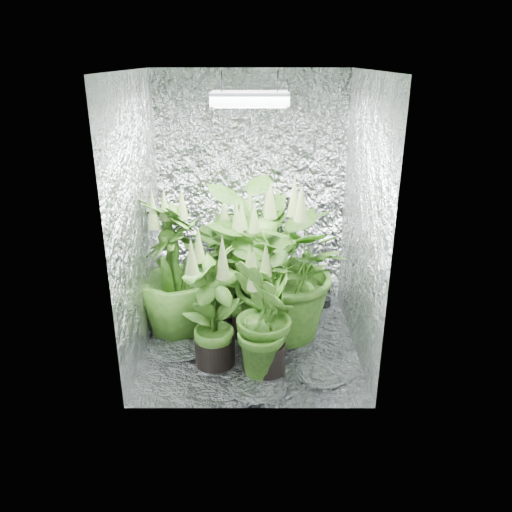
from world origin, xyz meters
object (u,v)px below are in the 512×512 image
at_px(plant_c, 261,252).
at_px(plant_e, 281,268).
at_px(plant_a, 231,257).
at_px(plant_f, 214,307).
at_px(plant_g, 265,320).
at_px(grow_lamp, 250,99).
at_px(plant_b, 249,274).
at_px(circulation_fan, 321,292).
at_px(plant_d, 175,269).

xyz_separation_m(plant_c, plant_e, (0.14, -0.62, 0.11)).
distance_m(plant_a, plant_c, 0.28).
relative_size(plant_c, plant_f, 1.07).
bearing_deg(plant_g, grow_lamp, 102.76).
xyz_separation_m(plant_a, plant_g, (0.27, -0.96, -0.07)).
distance_m(plant_b, circulation_fan, 0.90).
bearing_deg(plant_f, plant_a, 84.17).
bearing_deg(plant_g, plant_c, 90.72).
bearing_deg(grow_lamp, circulation_fan, 44.65).
bearing_deg(grow_lamp, plant_b, 98.39).
distance_m(plant_b, plant_d, 0.57).
relative_size(plant_d, circulation_fan, 3.75).
distance_m(plant_a, plant_d, 0.57).
relative_size(plant_e, plant_f, 1.41).
bearing_deg(grow_lamp, plant_g, -77.24).
relative_size(plant_e, circulation_fan, 4.46).
relative_size(plant_f, circulation_fan, 3.17).
height_order(grow_lamp, circulation_fan, grow_lamp).
bearing_deg(plant_e, grow_lamp, -175.28).
bearing_deg(circulation_fan, plant_c, 177.29).
xyz_separation_m(plant_f, circulation_fan, (0.88, 0.90, -0.32)).
relative_size(plant_d, plant_f, 1.19).
bearing_deg(plant_c, plant_a, -156.11).
bearing_deg(plant_g, plant_a, 105.78).
bearing_deg(plant_c, grow_lamp, -97.55).
relative_size(plant_a, plant_g, 1.10).
bearing_deg(circulation_fan, grow_lamp, -135.03).
bearing_deg(plant_c, plant_b, -100.70).
height_order(plant_c, circulation_fan, plant_c).
height_order(plant_c, plant_e, plant_e).
distance_m(grow_lamp, plant_d, 1.40).
bearing_deg(plant_c, circulation_fan, -3.04).
height_order(plant_a, plant_f, plant_a).
bearing_deg(plant_b, plant_d, 176.62).
distance_m(grow_lamp, plant_f, 1.42).
bearing_deg(plant_f, circulation_fan, 45.89).
distance_m(plant_b, plant_c, 0.54).
bearing_deg(grow_lamp, plant_c, 82.45).
distance_m(plant_a, plant_e, 0.66).
distance_m(plant_d, plant_e, 0.82).
relative_size(plant_a, plant_e, 0.74).
bearing_deg(plant_e, circulation_fan, 56.69).
relative_size(grow_lamp, circulation_fan, 1.56).
bearing_deg(plant_c, plant_f, -110.12).
bearing_deg(plant_d, grow_lamp, -13.60).
relative_size(plant_b, plant_d, 0.95).
xyz_separation_m(grow_lamp, plant_e, (0.23, 0.02, -1.21)).
height_order(plant_g, circulation_fan, plant_g).
height_order(plant_a, circulation_fan, plant_a).
distance_m(grow_lamp, plant_g, 1.46).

